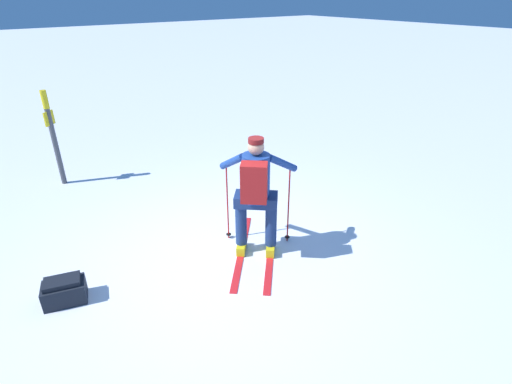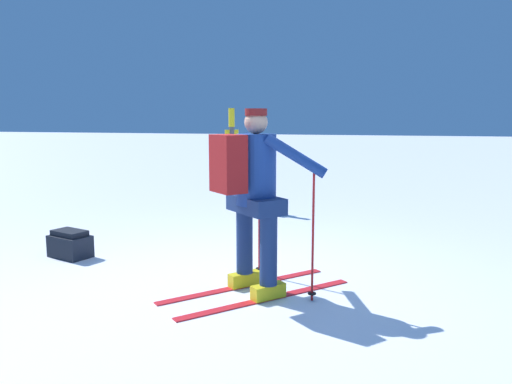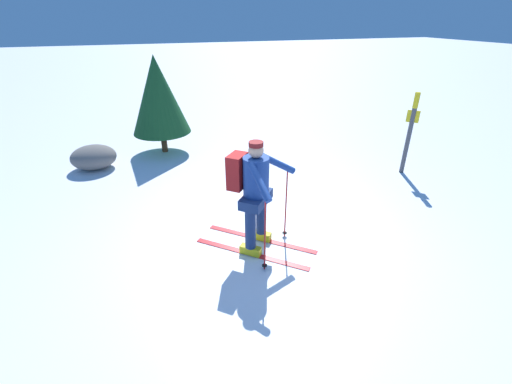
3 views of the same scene
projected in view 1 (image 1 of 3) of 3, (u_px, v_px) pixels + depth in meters
ground_plane at (229, 251)px, 5.40m from camera, size 80.00×80.00×0.00m
skier at (256, 191)px, 4.95m from camera, size 1.61×1.52×1.62m
dropped_backpack at (64, 291)px, 4.48m from camera, size 0.41×0.52×0.30m
trail_marker at (52, 131)px, 6.86m from camera, size 0.18×0.19×1.69m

